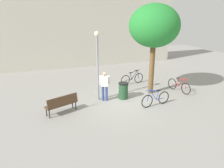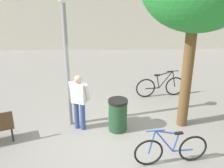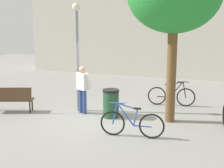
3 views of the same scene
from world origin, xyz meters
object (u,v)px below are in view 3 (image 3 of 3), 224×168
at_px(park_bench, 10,97).
at_px(bicycle_blue, 132,124).
at_px(person_by_lamppost, 83,86).
at_px(lamppost, 77,46).
at_px(bicycle_black, 171,96).
at_px(trash_bin, 111,103).

distance_m(park_bench, bicycle_blue, 4.84).
height_order(person_by_lamppost, park_bench, person_by_lamppost).
height_order(lamppost, bicycle_black, lamppost).
height_order(park_bench, trash_bin, trash_bin).
xyz_separation_m(lamppost, bicycle_black, (3.05, 1.91, -1.95)).
bearing_deg(trash_bin, bicycle_black, 53.89).
height_order(bicycle_black, bicycle_blue, same).
distance_m(park_bench, bicycle_black, 6.01).
bearing_deg(bicycle_black, trash_bin, -126.11).
xyz_separation_m(lamppost, bicycle_blue, (2.61, -1.87, -1.95)).
xyz_separation_m(park_bench, trash_bin, (3.57, 0.74, -0.06)).
height_order(person_by_lamppost, bicycle_black, person_by_lamppost).
bearing_deg(trash_bin, person_by_lamppost, 175.34).
bearing_deg(trash_bin, park_bench, -168.31).
bearing_deg(bicycle_blue, person_by_lamppost, 144.88).
relative_size(lamppost, trash_bin, 3.99).
bearing_deg(person_by_lamppost, park_bench, -161.48).
bearing_deg(lamppost, bicycle_blue, -35.61).
relative_size(bicycle_black, trash_bin, 1.88).
distance_m(park_bench, trash_bin, 3.65).
bearing_deg(park_bench, trash_bin, 11.69).
xyz_separation_m(lamppost, person_by_lamppost, (0.31, -0.25, -1.36)).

